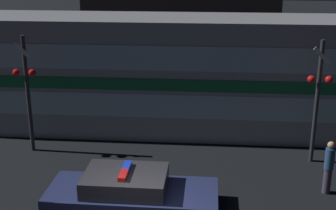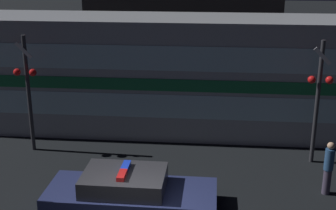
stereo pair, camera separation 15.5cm
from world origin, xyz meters
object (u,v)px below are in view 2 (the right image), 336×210
at_px(police_car, 130,194).
at_px(crossing_signal_near, 318,96).
at_px(train, 194,75).
at_px(pedestrian, 328,168).

distance_m(police_car, crossing_signal_near, 6.81).
bearing_deg(train, police_car, -103.06).
distance_m(train, police_car, 6.65).
xyz_separation_m(train, crossing_signal_near, (4.09, -2.76, 0.12)).
distance_m(police_car, pedestrian, 5.71).
height_order(police_car, crossing_signal_near, crossing_signal_near).
xyz_separation_m(pedestrian, crossing_signal_near, (0.00, 2.15, 1.49)).
distance_m(train, pedestrian, 6.53).
height_order(train, police_car, train).
bearing_deg(pedestrian, crossing_signal_near, 89.98).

